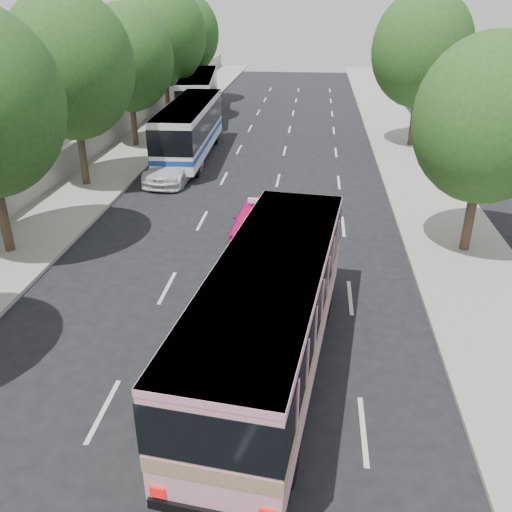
# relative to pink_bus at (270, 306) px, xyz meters

# --- Properties ---
(ground) EXTENTS (120.00, 120.00, 0.00)m
(ground) POSITION_rel_pink_bus_xyz_m (-1.90, 0.07, -1.99)
(ground) COLOR black
(ground) RESTS_ON ground
(sidewalk_left) EXTENTS (4.00, 90.00, 0.15)m
(sidewalk_left) POSITION_rel_pink_bus_xyz_m (-10.40, 20.07, -1.92)
(sidewalk_left) COLOR #9E998E
(sidewalk_left) RESTS_ON ground
(sidewalk_right) EXTENTS (4.00, 90.00, 0.12)m
(sidewalk_right) POSITION_rel_pink_bus_xyz_m (6.60, 20.07, -1.93)
(sidewalk_right) COLOR #9E998E
(sidewalk_right) RESTS_ON ground
(low_wall) EXTENTS (0.30, 90.00, 1.50)m
(low_wall) POSITION_rel_pink_bus_xyz_m (-12.20, 20.07, -1.09)
(low_wall) COLOR #9E998E
(low_wall) RESTS_ON sidewalk_left
(tree_left_c) EXTENTS (6.00, 6.00, 9.35)m
(tree_left_c) POSITION_rel_pink_bus_xyz_m (-10.53, 14.01, 4.13)
(tree_left_c) COLOR #38281E
(tree_left_c) RESTS_ON ground
(tree_left_d) EXTENTS (5.52, 5.52, 8.60)m
(tree_left_d) POSITION_rel_pink_bus_xyz_m (-10.43, 22.01, 3.64)
(tree_left_d) COLOR #38281E
(tree_left_d) RESTS_ON ground
(tree_left_e) EXTENTS (6.30, 6.30, 9.82)m
(tree_left_e) POSITION_rel_pink_bus_xyz_m (-10.33, 30.01, 4.44)
(tree_left_e) COLOR #38281E
(tree_left_e) RESTS_ON ground
(tree_left_f) EXTENTS (5.88, 5.88, 9.16)m
(tree_left_f) POSITION_rel_pink_bus_xyz_m (-10.53, 38.01, 4.01)
(tree_left_f) COLOR #38281E
(tree_left_f) RESTS_ON ground
(tree_right_near) EXTENTS (5.10, 5.10, 7.95)m
(tree_right_near) POSITION_rel_pink_bus_xyz_m (6.87, 8.01, 3.21)
(tree_right_near) COLOR #38281E
(tree_right_near) RESTS_ON ground
(tree_right_far) EXTENTS (6.00, 6.00, 9.35)m
(tree_right_far) POSITION_rel_pink_bus_xyz_m (7.17, 24.01, 4.13)
(tree_right_far) COLOR #38281E
(tree_right_far) RESTS_ON ground
(pink_bus) EXTENTS (3.75, 10.26, 3.20)m
(pink_bus) POSITION_rel_pink_bus_xyz_m (0.00, 0.00, 0.00)
(pink_bus) COLOR pink
(pink_bus) RESTS_ON ground
(pink_taxi) EXTENTS (1.86, 4.08, 1.36)m
(pink_taxi) POSITION_rel_pink_bus_xyz_m (-1.36, 8.90, -1.31)
(pink_taxi) COLOR #E21373
(pink_taxi) RESTS_ON ground
(white_pickup) EXTENTS (2.61, 5.40, 1.52)m
(white_pickup) POSITION_rel_pink_bus_xyz_m (-6.40, 15.79, -1.23)
(white_pickup) COLOR silver
(white_pickup) RESTS_ON ground
(tour_coach_front) EXTENTS (2.63, 10.78, 3.20)m
(tour_coach_front) POSITION_rel_pink_bus_xyz_m (-6.40, 19.94, -0.06)
(tour_coach_front) COLOR white
(tour_coach_front) RESTS_ON ground
(tour_coach_rear) EXTENTS (3.83, 11.38, 3.34)m
(tour_coach_rear) POSITION_rel_pink_bus_xyz_m (-8.20, 31.28, 0.02)
(tour_coach_rear) COLOR white
(tour_coach_rear) RESTS_ON ground
(taxi_roof_sign) EXTENTS (0.56, 0.22, 0.18)m
(taxi_roof_sign) POSITION_rel_pink_bus_xyz_m (-1.36, 8.90, -0.54)
(taxi_roof_sign) COLOR silver
(taxi_roof_sign) RESTS_ON pink_taxi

